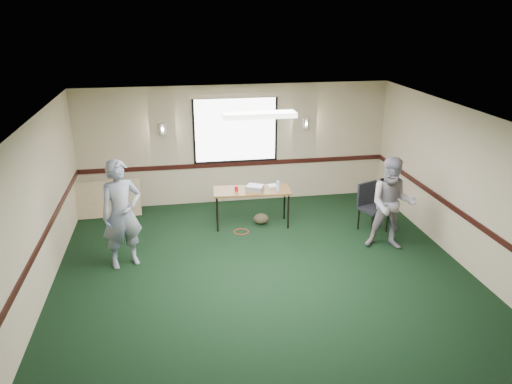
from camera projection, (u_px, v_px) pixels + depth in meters
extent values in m
plane|color=black|center=(270.00, 289.00, 8.05)|extent=(8.00, 8.00, 0.00)
plane|color=#C2AE8C|center=(236.00, 145.00, 11.27)|extent=(7.00, 0.00, 7.00)
plane|color=#C2AE8C|center=(27.00, 229.00, 7.02)|extent=(0.00, 8.00, 8.00)
plane|color=#C2AE8C|center=(480.00, 198.00, 8.14)|extent=(0.00, 8.00, 8.00)
plane|color=white|center=(272.00, 125.00, 7.11)|extent=(8.00, 8.00, 0.00)
cube|color=black|center=(236.00, 164.00, 11.41)|extent=(7.00, 0.03, 0.10)
cube|color=black|center=(33.00, 257.00, 7.18)|extent=(0.03, 8.00, 0.10)
cube|color=black|center=(475.00, 223.00, 8.29)|extent=(0.03, 8.00, 0.10)
cube|color=black|center=(236.00, 130.00, 11.13)|extent=(1.90, 0.01, 1.50)
cube|color=white|center=(236.00, 130.00, 11.12)|extent=(1.80, 0.02, 1.40)
cube|color=#CEB591|center=(235.00, 95.00, 10.85)|extent=(2.05, 0.08, 0.10)
cylinder|color=silver|center=(163.00, 129.00, 10.80)|extent=(0.16, 0.16, 0.25)
cylinder|color=silver|center=(305.00, 123.00, 11.32)|extent=(0.16, 0.16, 0.25)
cube|color=white|center=(259.00, 115.00, 8.05)|extent=(1.20, 0.32, 0.08)
cube|color=brown|center=(252.00, 191.00, 10.16)|extent=(1.60, 0.73, 0.04)
cylinder|color=black|center=(218.00, 214.00, 10.00)|extent=(0.04, 0.04, 0.74)
cylinder|color=black|center=(288.00, 212.00, 10.13)|extent=(0.04, 0.04, 0.74)
cylinder|color=black|center=(217.00, 205.00, 10.46)|extent=(0.04, 0.04, 0.74)
cylinder|color=black|center=(284.00, 203.00, 10.60)|extent=(0.04, 0.04, 0.74)
cube|color=gray|center=(255.00, 188.00, 10.09)|extent=(0.41, 0.39, 0.11)
cube|color=white|center=(272.00, 186.00, 10.30)|extent=(0.22, 0.19, 0.05)
cylinder|color=red|center=(236.00, 189.00, 10.05)|extent=(0.07, 0.07, 0.11)
cylinder|color=#96D1F6|center=(278.00, 186.00, 10.06)|extent=(0.06, 0.06, 0.21)
ellipsoid|color=#423C25|center=(261.00, 219.00, 10.44)|extent=(0.35, 0.28, 0.23)
torus|color=#B62816|center=(241.00, 232.00, 10.09)|extent=(0.32, 0.32, 0.02)
cube|color=tan|center=(104.00, 199.00, 10.71)|extent=(1.56, 0.27, 0.79)
cube|color=black|center=(374.00, 209.00, 9.99)|extent=(0.62, 0.62, 0.06)
cube|color=black|center=(367.00, 193.00, 10.09)|extent=(0.46, 0.23, 0.47)
cylinder|color=black|center=(373.00, 226.00, 9.82)|extent=(0.03, 0.03, 0.44)
cylinder|color=black|center=(387.00, 222.00, 10.03)|extent=(0.03, 0.03, 0.44)
cylinder|color=black|center=(359.00, 219.00, 10.14)|extent=(0.03, 0.03, 0.44)
cylinder|color=black|center=(373.00, 215.00, 10.34)|extent=(0.03, 0.03, 0.44)
imported|color=#475A9C|center=(122.00, 214.00, 8.50)|extent=(0.82, 0.69, 1.92)
imported|color=#7F92C6|center=(392.00, 204.00, 9.14)|extent=(1.03, 0.92, 1.77)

